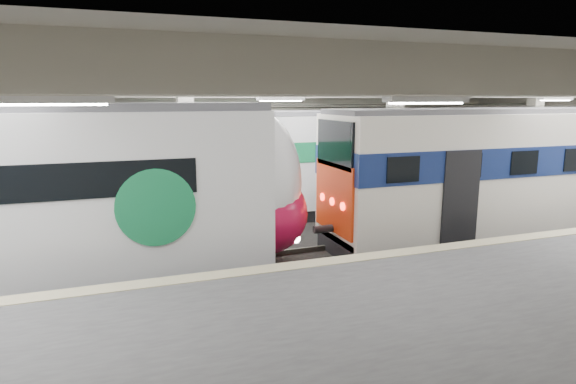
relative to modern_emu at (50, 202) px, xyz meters
name	(u,v)px	position (x,y,z in m)	size (l,w,h in m)	color
station_hall	(326,164)	(6.93, -1.74, 0.86)	(36.00, 24.00, 5.75)	black
modern_emu	(50,202)	(0.00, 0.00, 0.00)	(15.26, 3.15, 4.85)	white
older_rer	(512,171)	(14.98, 0.00, 0.05)	(14.14, 3.12, 4.63)	white
far_train	(178,168)	(3.89, 5.50, -0.08)	(13.95, 2.86, 4.45)	white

